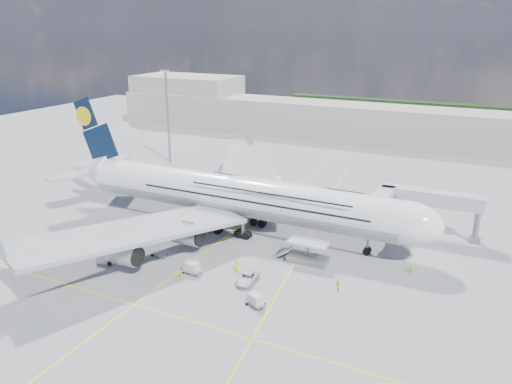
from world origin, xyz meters
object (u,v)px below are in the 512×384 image
at_px(cone_nose, 409,254).
at_px(crew_wing, 144,224).
at_px(baggage_tug, 107,258).
at_px(crew_loader, 338,286).
at_px(crew_nose, 412,269).
at_px(cone_wing_left_inner, 192,204).
at_px(crew_van, 237,266).
at_px(cone_wing_right_outer, 106,246).
at_px(cone_tail, 72,196).
at_px(jet_bridge, 411,201).
at_px(dolly_row_b, 124,233).
at_px(catering_truck_outer, 245,162).
at_px(cone_wing_left_outer, 215,179).
at_px(light_mast, 168,116).
at_px(cone_wing_right_inner, 104,258).
at_px(airliner, 237,195).
at_px(dolly_row_c, 160,255).
at_px(cargo_loader, 307,255).
at_px(dolly_nose_near, 192,267).
at_px(catering_truck_inner, 266,180).
at_px(service_van, 247,278).
at_px(dolly_back, 134,222).
at_px(crew_tug, 181,275).
at_px(dolly_nose_far, 256,300).
at_px(dolly_row_a, 109,232).

bearing_deg(cone_nose, crew_wing, -168.14).
bearing_deg(baggage_tug, crew_loader, -4.26).
distance_m(crew_nose, cone_wing_left_inner, 49.37).
height_order(crew_van, cone_wing_right_outer, crew_van).
height_order(crew_wing, cone_tail, crew_wing).
height_order(jet_bridge, dolly_row_b, jet_bridge).
distance_m(baggage_tug, catering_truck_outer, 59.62).
bearing_deg(crew_loader, jet_bridge, 135.58).
bearing_deg(cone_wing_right_outer, crew_van, 4.88).
height_order(crew_nose, cone_wing_left_outer, crew_nose).
xyz_separation_m(light_mast, catering_truck_outer, (22.45, 2.60, -11.27)).
bearing_deg(cone_wing_right_inner, crew_van, 15.42).
height_order(airliner, dolly_row_c, airliner).
height_order(airliner, crew_nose, airliner).
bearing_deg(baggage_tug, jet_bridge, 21.85).
relative_size(cargo_loader, dolly_nose_near, 2.76).
bearing_deg(airliner, crew_loader, -30.67).
bearing_deg(crew_wing, cargo_loader, -59.31).
distance_m(baggage_tug, cone_wing_left_inner, 29.59).
bearing_deg(cone_wing_left_inner, airliner, -26.63).
relative_size(jet_bridge, dolly_nose_near, 6.07).
distance_m(jet_bridge, cone_nose, 10.66).
bearing_deg(cone_wing_left_inner, dolly_row_b, -97.27).
xyz_separation_m(cargo_loader, light_mast, (-56.82, 42.11, 11.95)).
distance_m(catering_truck_inner, cone_nose, 43.64).
distance_m(crew_loader, cone_wing_left_outer, 58.92).
xyz_separation_m(crew_van, cone_tail, (-50.58, 15.37, -0.73)).
bearing_deg(dolly_nose_near, jet_bridge, 49.77).
relative_size(service_van, cone_wing_right_inner, 10.21).
distance_m(crew_loader, cone_wing_right_inner, 38.47).
distance_m(dolly_back, crew_loader, 44.49).
bearing_deg(cargo_loader, crew_tug, -137.31).
height_order(cone_wing_right_inner, cone_tail, cone_wing_right_inner).
bearing_deg(dolly_nose_near, service_van, 11.06).
relative_size(service_van, crew_nose, 3.22).
xyz_separation_m(dolly_nose_far, service_van, (-4.03, 5.44, -0.22)).
xyz_separation_m(airliner, cargo_loader, (16.56, -7.11, -5.62)).
xyz_separation_m(dolly_row_a, dolly_nose_far, (34.25, -9.28, -0.13)).
bearing_deg(cone_tail, crew_loader, -12.31).
bearing_deg(cone_wing_left_outer, cargo_loader, -41.59).
relative_size(airliner, crew_van, 40.83).
xyz_separation_m(catering_truck_outer, crew_tug, (19.20, -58.70, -1.18)).
bearing_deg(airliner, cone_wing_left_outer, 128.22).
bearing_deg(crew_wing, cone_wing_right_outer, -153.51).
bearing_deg(dolly_nose_far, baggage_tug, -157.58).
relative_size(crew_loader, crew_tug, 1.22).
xyz_separation_m(catering_truck_outer, cone_wing_right_inner, (3.92, -58.61, -1.69)).
relative_size(cargo_loader, dolly_row_a, 2.40).
distance_m(dolly_row_c, cone_tail, 39.97).
distance_m(jet_bridge, cone_wing_left_outer, 51.82).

